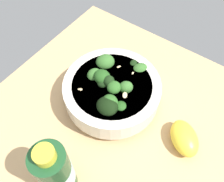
{
  "coord_description": "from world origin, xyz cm",
  "views": [
    {
      "loc": [
        -15.39,
        22.49,
        49.53
      ],
      "look_at": [
        2.49,
        -2.6,
        4.0
      ],
      "focal_mm": 39.3,
      "sensor_mm": 36.0,
      "label": 1
    }
  ],
  "objects": [
    {
      "name": "ground_plane",
      "position": [
        0.0,
        0.0,
        -2.09
      ],
      "size": [
        56.29,
        56.29,
        4.17
      ],
      "primitive_type": "cube",
      "color": "tan"
    },
    {
      "name": "bowl_of_broccoli",
      "position": [
        2.5,
        -2.58,
        4.39
      ],
      "size": [
        21.51,
        21.51,
        9.73
      ],
      "color": "silver",
      "rests_on": "ground_plane"
    },
    {
      "name": "lemon_wedge",
      "position": [
        -15.8,
        -2.76,
        2.07
      ],
      "size": [
        9.62,
        9.51,
        4.15
      ],
      "primitive_type": "ellipsoid",
      "rotation": [
        0.0,
        0.0,
        5.52
      ],
      "color": "yellow",
      "rests_on": "ground_plane"
    },
    {
      "name": "bottle_short",
      "position": [
        -0.67,
        18.35,
        7.4
      ],
      "size": [
        5.98,
        5.98,
        16.65
      ],
      "color": "#194723",
      "rests_on": "ground_plane"
    }
  ]
}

